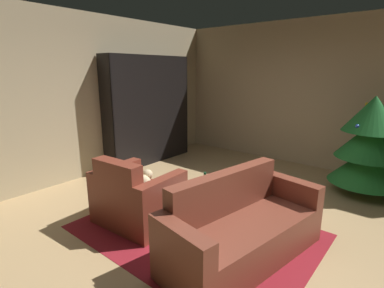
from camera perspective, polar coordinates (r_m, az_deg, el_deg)
The scene contains 11 objects.
ground_plane at distance 3.77m, azimuth 4.68°, elevation -15.44°, with size 7.43×7.43×0.00m, color tan.
wall_back at distance 6.13m, azimuth 22.14°, elevation 8.86°, with size 5.72×0.06×2.79m, color tan.
wall_left at distance 5.42m, azimuth -20.62°, elevation 8.42°, with size 0.06×6.31×2.79m, color tan.
area_rug at distance 3.64m, azimuth 0.67°, elevation -16.47°, with size 2.66×1.95×0.01m, color maroon.
bookshelf_unit at distance 6.11m, azimuth -7.31°, elevation 6.36°, with size 0.37×1.98×2.13m.
armchair_red at distance 3.76m, azimuth -10.74°, elevation -10.41°, with size 1.00×0.84×0.86m.
couch_red at distance 3.13m, azimuth 9.56°, elevation -16.07°, with size 1.01×1.88×0.85m.
coffee_table at distance 3.46m, azimuth 3.04°, elevation -10.84°, with size 0.62×0.62×0.44m.
book_stack_on_table at distance 3.36m, azimuth 2.89°, elevation -9.86°, with size 0.23×0.16×0.09m.
bottle_on_table at distance 3.56m, azimuth 2.50°, elevation -7.61°, with size 0.07×0.07×0.24m.
decorated_tree at distance 5.12m, azimuth 31.10°, elevation -0.07°, with size 1.04×1.04×1.50m.
Camera 1 is at (1.84, -2.70, 1.86)m, focal length 27.50 mm.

